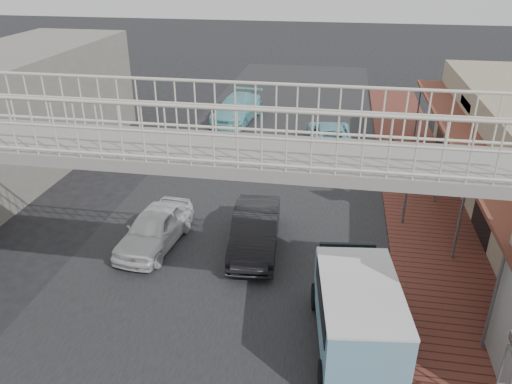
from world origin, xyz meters
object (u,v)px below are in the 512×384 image
at_px(angkot_far, 237,108).
at_px(angkot_van, 357,307).
at_px(motorcycle_near, 423,180).
at_px(white_hatchback, 155,228).
at_px(motorcycle_far, 385,144).
at_px(angkot_curb, 330,135).
at_px(dark_sedan, 255,230).
at_px(arrow_sign, 431,164).

height_order(angkot_far, angkot_van, angkot_van).
height_order(angkot_far, motorcycle_near, angkot_far).
relative_size(angkot_far, motorcycle_near, 3.11).
relative_size(white_hatchback, motorcycle_far, 2.45).
relative_size(angkot_van, motorcycle_near, 2.70).
bearing_deg(angkot_curb, angkot_far, -39.40).
distance_m(dark_sedan, angkot_curb, 10.03).
relative_size(motorcycle_near, arrow_sign, 0.57).
bearing_deg(angkot_van, dark_sedan, 120.24).
height_order(angkot_curb, arrow_sign, arrow_sign).
xyz_separation_m(angkot_far, arrow_sign, (8.95, -10.81, 1.64)).
bearing_deg(angkot_far, arrow_sign, -43.64).
height_order(dark_sedan, motorcycle_near, dark_sedan).
distance_m(white_hatchback, angkot_van, 7.47).
height_order(angkot_curb, angkot_van, angkot_van).
xyz_separation_m(angkot_far, motorcycle_far, (8.02, -4.06, -0.16)).
height_order(motorcycle_near, motorcycle_far, motorcycle_far).
xyz_separation_m(white_hatchback, angkot_far, (-0.11, 13.73, 0.08)).
relative_size(dark_sedan, angkot_van, 0.96).
xyz_separation_m(angkot_curb, motorcycle_far, (2.62, -0.52, -0.08)).
xyz_separation_m(angkot_far, angkot_van, (6.53, -17.48, 0.55)).
bearing_deg(dark_sedan, white_hatchback, -178.44).
relative_size(angkot_van, motorcycle_far, 2.81).
relative_size(dark_sedan, motorcycle_far, 2.70).
xyz_separation_m(dark_sedan, motorcycle_far, (4.64, 9.30, -0.12)).
xyz_separation_m(white_hatchback, motorcycle_far, (7.92, 9.67, -0.08)).
xyz_separation_m(dark_sedan, motorcycle_near, (5.94, 5.39, -0.16)).
bearing_deg(arrow_sign, dark_sedan, -166.19).
relative_size(angkot_far, angkot_van, 1.15).
xyz_separation_m(angkot_curb, arrow_sign, (3.54, -7.27, 1.71)).
relative_size(dark_sedan, angkot_far, 0.83).
height_order(white_hatchback, arrow_sign, arrow_sign).
distance_m(angkot_van, arrow_sign, 7.18).
bearing_deg(angkot_far, white_hatchback, -82.83).
distance_m(angkot_curb, angkot_far, 6.46).
distance_m(white_hatchback, motorcycle_far, 12.50).
bearing_deg(angkot_far, motorcycle_near, -33.80).
xyz_separation_m(white_hatchback, dark_sedan, (3.28, 0.37, 0.04)).
bearing_deg(motorcycle_far, angkot_van, 156.00).
height_order(white_hatchback, angkot_curb, angkot_curb).
bearing_deg(angkot_curb, angkot_van, 88.42).
height_order(white_hatchback, motorcycle_far, white_hatchback).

